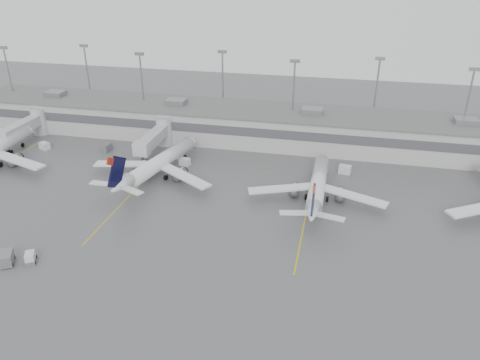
# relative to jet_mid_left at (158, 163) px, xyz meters

# --- Properties ---
(ground) EXTENTS (260.00, 260.00, 0.00)m
(ground) POSITION_rel_jet_mid_left_xyz_m (15.03, -31.55, -3.22)
(ground) COLOR #565659
(ground) RESTS_ON ground
(terminal) EXTENTS (152.00, 17.00, 9.45)m
(terminal) POSITION_rel_jet_mid_left_xyz_m (15.02, 26.43, 0.95)
(terminal) COLOR #A7A7A2
(terminal) RESTS_ON ground
(light_masts) EXTENTS (142.40, 8.00, 20.60)m
(light_masts) POSITION_rel_jet_mid_left_xyz_m (15.03, 32.20, 8.81)
(light_masts) COLOR gray
(light_masts) RESTS_ON ground
(jet_bridge_left) EXTENTS (4.00, 17.20, 7.00)m
(jet_bridge_left) POSITION_rel_jet_mid_left_xyz_m (-40.47, 14.17, 0.65)
(jet_bridge_left) COLOR #ADAFB2
(jet_bridge_left) RESTS_ON ground
(jet_bridge_right) EXTENTS (4.00, 17.20, 7.00)m
(jet_bridge_right) POSITION_rel_jet_mid_left_xyz_m (-5.47, 14.17, 0.65)
(jet_bridge_right) COLOR #ADAFB2
(jet_bridge_right) RESTS_ON ground
(stand_markings) EXTENTS (105.25, 40.00, 0.01)m
(stand_markings) POSITION_rel_jet_mid_left_xyz_m (15.03, -7.55, -3.21)
(stand_markings) COLOR gold
(stand_markings) RESTS_ON ground
(jet_mid_left) EXTENTS (27.92, 31.62, 10.35)m
(jet_mid_left) POSITION_rel_jet_mid_left_xyz_m (0.00, 0.00, 0.00)
(jet_mid_left) COLOR white
(jet_mid_left) RESTS_ON ground
(jet_mid_right) EXTENTS (26.80, 30.01, 9.72)m
(jet_mid_right) POSITION_rel_jet_mid_left_xyz_m (33.96, -2.52, -0.20)
(jet_mid_right) COLOR white
(jet_mid_right) RESTS_ON ground
(baggage_tug) EXTENTS (2.55, 2.93, 1.61)m
(baggage_tug) POSITION_rel_jet_mid_left_xyz_m (-7.90, -33.33, -2.59)
(baggage_tug) COLOR silver
(baggage_tug) RESTS_ON ground
(baggage_cart) EXTENTS (3.05, 3.56, 1.98)m
(baggage_cart) POSITION_rel_jet_mid_left_xyz_m (-11.10, -34.53, -2.18)
(baggage_cart) COLOR slate
(baggage_cart) RESTS_ON ground
(gse_uld_a) EXTENTS (2.85, 2.39, 1.72)m
(gse_uld_a) POSITION_rel_jet_mid_left_xyz_m (-33.29, 8.84, -2.36)
(gse_uld_a) COLOR silver
(gse_uld_a) RESTS_ON ground
(gse_uld_b) EXTENTS (2.60, 2.00, 1.65)m
(gse_uld_b) POSITION_rel_jet_mid_left_xyz_m (3.43, 7.36, -2.39)
(gse_uld_b) COLOR silver
(gse_uld_b) RESTS_ON ground
(gse_uld_c) EXTENTS (2.80, 2.09, 1.81)m
(gse_uld_c) POSITION_rel_jet_mid_left_xyz_m (39.00, 10.90, -2.31)
(gse_uld_c) COLOR silver
(gse_uld_c) RESTS_ON ground
(gse_loader) EXTENTS (2.00, 3.02, 1.83)m
(gse_loader) POSITION_rel_jet_mid_left_xyz_m (-17.85, 11.00, -2.30)
(gse_loader) COLOR slate
(gse_loader) RESTS_ON ground
(cone_a) EXTENTS (0.41, 0.41, 0.66)m
(cone_a) POSITION_rel_jet_mid_left_xyz_m (-42.01, 8.55, -2.89)
(cone_a) COLOR #FF5D05
(cone_a) RESTS_ON ground
(cone_b) EXTENTS (0.40, 0.40, 0.63)m
(cone_b) POSITION_rel_jet_mid_left_xyz_m (1.46, 3.04, -2.90)
(cone_b) COLOR #FF5D05
(cone_b) RESTS_ON ground
(cone_c) EXTENTS (0.42, 0.42, 0.67)m
(cone_c) POSITION_rel_jet_mid_left_xyz_m (21.92, 9.03, -2.88)
(cone_c) COLOR #FF5D05
(cone_c) RESTS_ON ground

